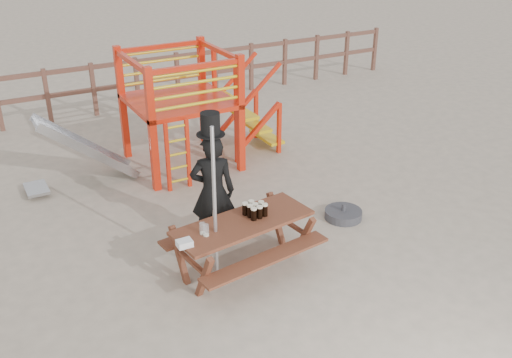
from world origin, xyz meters
name	(u,v)px	position (x,y,z in m)	size (l,w,h in m)	color
ground	(272,262)	(0.00, 0.00, 0.00)	(60.00, 60.00, 0.00)	tan
back_fence	(115,81)	(0.00, 7.00, 0.74)	(15.09, 0.09, 1.20)	brown
playground_fort	(176,109)	(0.12, 3.58, 1.07)	(4.71, 1.84, 2.10)	red
picnic_table	(243,239)	(-0.40, 0.07, 0.45)	(1.96, 1.47, 0.71)	brown
man_with_hat	(213,189)	(-0.49, 0.78, 0.88)	(0.71, 0.60, 1.96)	black
metal_pole	(215,207)	(-0.81, 0.02, 1.04)	(0.05, 0.05, 2.08)	#B2B2B7
parasol_base	(343,214)	(1.55, 0.49, 0.07)	(0.57, 0.57, 0.24)	#36363B
paper_bag	(185,243)	(-1.27, -0.11, 0.75)	(0.18, 0.14, 0.08)	white
stout_pints	(255,210)	(-0.20, 0.12, 0.79)	(0.28, 0.27, 0.17)	black
empty_glasses	(204,230)	(-0.96, 0.01, 0.78)	(0.10, 0.14, 0.15)	silver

